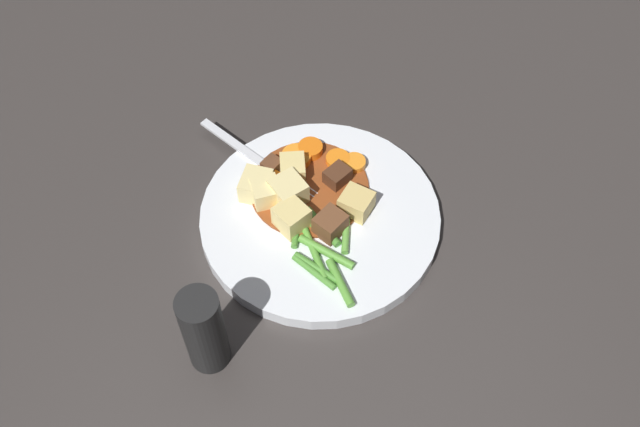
{
  "coord_description": "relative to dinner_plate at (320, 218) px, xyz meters",
  "views": [
    {
      "loc": [
        -0.47,
        0.06,
        0.69
      ],
      "look_at": [
        0.0,
        0.0,
        0.02
      ],
      "focal_mm": 42.03,
      "sensor_mm": 36.0,
      "label": 1
    }
  ],
  "objects": [
    {
      "name": "ground_plane",
      "position": [
        0.0,
        0.0,
        -0.01
      ],
      "size": [
        3.0,
        3.0,
        0.0
      ],
      "primitive_type": "plane",
      "color": "#383330"
    },
    {
      "name": "dinner_plate",
      "position": [
        0.0,
        0.0,
        0.0
      ],
      "size": [
        0.27,
        0.27,
        0.02
      ],
      "primitive_type": "cylinder",
      "color": "white",
      "rests_on": "ground_plane"
    },
    {
      "name": "stew_sauce",
      "position": [
        0.04,
        0.01,
        0.01
      ],
      "size": [
        0.13,
        0.13,
        0.0
      ],
      "primitive_type": "cylinder",
      "color": "brown",
      "rests_on": "dinner_plate"
    },
    {
      "name": "carrot_slice_0",
      "position": [
        0.04,
        0.03,
        0.02
      ],
      "size": [
        0.04,
        0.04,
        0.01
      ],
      "primitive_type": "cylinder",
      "rotation": [
        0.0,
        0.0,
        4.14
      ],
      "color": "orange",
      "rests_on": "dinner_plate"
    },
    {
      "name": "carrot_slice_1",
      "position": [
        0.09,
        -0.0,
        0.02
      ],
      "size": [
        0.04,
        0.04,
        0.01
      ],
      "primitive_type": "cylinder",
      "rotation": [
        0.0,
        0.0,
        3.91
      ],
      "color": "orange",
      "rests_on": "dinner_plate"
    },
    {
      "name": "carrot_slice_2",
      "position": [
        0.07,
        -0.03,
        0.01
      ],
      "size": [
        0.03,
        0.03,
        0.01
      ],
      "primitive_type": "cylinder",
      "rotation": [
        0.0,
        0.0,
        1.78
      ],
      "color": "orange",
      "rests_on": "dinner_plate"
    },
    {
      "name": "carrot_slice_3",
      "position": [
        0.08,
        0.02,
        0.02
      ],
      "size": [
        0.04,
        0.04,
        0.01
      ],
      "primitive_type": "cylinder",
      "rotation": [
        0.0,
        0.0,
        1.32
      ],
      "color": "orange",
      "rests_on": "dinner_plate"
    },
    {
      "name": "carrot_slice_4",
      "position": [
        0.06,
        -0.05,
        0.01
      ],
      "size": [
        0.03,
        0.03,
        0.01
      ],
      "primitive_type": "cylinder",
      "rotation": [
        0.0,
        0.0,
        2.87
      ],
      "color": "orange",
      "rests_on": "dinner_plate"
    },
    {
      "name": "carrot_slice_5",
      "position": [
        0.04,
        0.05,
        0.01
      ],
      "size": [
        0.05,
        0.05,
        0.01
      ],
      "primitive_type": "cylinder",
      "rotation": [
        0.0,
        0.0,
        0.86
      ],
      "color": "orange",
      "rests_on": "dinner_plate"
    },
    {
      "name": "carrot_slice_6",
      "position": [
        0.01,
        0.04,
        0.01
      ],
      "size": [
        0.04,
        0.04,
        0.01
      ],
      "primitive_type": "cylinder",
      "rotation": [
        0.0,
        0.0,
        5.96
      ],
      "color": "orange",
      "rests_on": "dinner_plate"
    },
    {
      "name": "potato_chunk_0",
      "position": [
        0.03,
        0.06,
        0.02
      ],
      "size": [
        0.03,
        0.03,
        0.03
      ],
      "primitive_type": "cube",
      "rotation": [
        0.0,
        0.0,
        1.74
      ],
      "color": "#EAD68C",
      "rests_on": "dinner_plate"
    },
    {
      "name": "potato_chunk_1",
      "position": [
        0.06,
        0.02,
        0.02
      ],
      "size": [
        0.03,
        0.03,
        0.03
      ],
      "primitive_type": "cube",
      "rotation": [
        0.0,
        0.0,
        6.23
      ],
      "color": "#E5CC7A",
      "rests_on": "dinner_plate"
    },
    {
      "name": "potato_chunk_2",
      "position": [
        0.02,
        0.03,
        0.02
      ],
      "size": [
        0.05,
        0.05,
        0.03
      ],
      "primitive_type": "cube",
      "rotation": [
        0.0,
        0.0,
        3.62
      ],
      "color": "#EAD68C",
      "rests_on": "dinner_plate"
    },
    {
      "name": "potato_chunk_3",
      "position": [
        0.04,
        0.07,
        0.02
      ],
      "size": [
        0.04,
        0.04,
        0.03
      ],
      "primitive_type": "cube",
      "rotation": [
        0.0,
        0.0,
        1.18
      ],
      "color": "#EAD68C",
      "rests_on": "dinner_plate"
    },
    {
      "name": "potato_chunk_4",
      "position": [
        0.0,
        -0.04,
        0.02
      ],
      "size": [
        0.04,
        0.04,
        0.02
      ],
      "primitive_type": "cube",
      "rotation": [
        0.0,
        0.0,
        5.65
      ],
      "color": "#DBBC6B",
      "rests_on": "dinner_plate"
    },
    {
      "name": "potato_chunk_5",
      "position": [
        -0.01,
        0.03,
        0.02
      ],
      "size": [
        0.04,
        0.04,
        0.03
      ],
      "primitive_type": "cube",
      "rotation": [
        0.0,
        0.0,
        2.17
      ],
      "color": "#E5CC7A",
      "rests_on": "dinner_plate"
    },
    {
      "name": "meat_chunk_0",
      "position": [
        0.07,
        0.05,
        0.02
      ],
      "size": [
        0.03,
        0.03,
        0.02
      ],
      "primitive_type": "cube",
      "rotation": [
        0.0,
        0.0,
        2.34
      ],
      "color": "#56331E",
      "rests_on": "dinner_plate"
    },
    {
      "name": "meat_chunk_1",
      "position": [
        -0.02,
        -0.01,
        0.02
      ],
      "size": [
        0.04,
        0.04,
        0.03
      ],
      "primitive_type": "cube",
      "rotation": [
        0.0,
        0.0,
        2.3
      ],
      "color": "brown",
      "rests_on": "dinner_plate"
    },
    {
      "name": "meat_chunk_2",
      "position": [
        0.04,
        -0.02,
        0.02
      ],
      "size": [
        0.03,
        0.03,
        0.02
      ],
      "primitive_type": "cube",
      "rotation": [
        0.0,
        0.0,
        2.23
      ],
      "color": "#4C2B19",
      "rests_on": "dinner_plate"
    },
    {
      "name": "green_bean_0",
      "position": [
        -0.08,
        0.02,
        0.01
      ],
      "size": [
        0.05,
        0.04,
        0.01
      ],
      "primitive_type": "cylinder",
      "rotation": [
        0.0,
        1.57,
        0.71
      ],
      "color": "#4C8E33",
      "rests_on": "dinner_plate"
    },
    {
      "name": "green_bean_1",
      "position": [
        -0.09,
        -0.01,
        0.01
      ],
      "size": [
        0.06,
        0.02,
        0.01
      ],
      "primitive_type": "cylinder",
      "rotation": [
        0.0,
        1.57,
        0.26
      ],
      "color": "#599E38",
      "rests_on": "dinner_plate"
    },
    {
      "name": "green_bean_2",
      "position": [
        -0.03,
        -0.02,
        0.01
      ],
      "size": [
        0.06,
        0.02,
        0.01
      ],
      "primitive_type": "cylinder",
      "rotation": [
        0.0,
        1.57,
        -0.2
      ],
      "color": "#66AD42",
      "rests_on": "dinner_plate"
    },
    {
      "name": "green_bean_3",
      "position": [
        -0.05,
        0.0,
        0.01
      ],
      "size": [
        0.05,
        0.06,
        0.01
      ],
      "primitive_type": "cylinder",
      "rotation": [
        0.0,
        1.57,
        0.88
      ],
      "color": "#599E38",
      "rests_on": "dinner_plate"
    },
    {
      "name": "green_bean_4",
      "position": [
        -0.01,
        0.03,
        0.01
      ],
      "size": [
        0.06,
        0.02,
        0.01
      ],
      "primitive_type": "cylinder",
      "rotation": [
        0.0,
        1.57,
        -0.25
      ],
      "color": "#4C8E33",
      "rests_on": "dinner_plate"
    },
    {
      "name": "green_bean_5",
      "position": [
        -0.05,
        0.01,
        0.01
      ],
      "size": [
        0.07,
        0.02,
        0.01
      ],
      "primitive_type": "cylinder",
      "rotation": [
        0.0,
        1.57,
        0.21
      ],
      "color": "#599E38",
      "rests_on": "dinner_plate"
    },
    {
      "name": "green_bean_6",
      "position": [
        -0.07,
        0.01,
        0.01
      ],
      "size": [
        0.04,
        0.04,
        0.01
      ],
      "primitive_type": "cylinder",
      "rotation": [
        0.0,
        1.57,
        0.82
      ],
      "color": "#4C8E33",
      "rests_on": "dinner_plate"
    },
    {
      "name": "green_bean_7",
      "position": [
        -0.02,
        0.0,
        0.01
      ],
      "size": [
        0.05,
        0.03,
        0.01
      ],
      "primitive_type": "cylinder",
      "rotation": [
        0.0,
        1.57,
        0.49
      ],
      "color": "#4C8E33",
      "rests_on": "dinner_plate"
    },
    {
      "name": "green_bean_8",
      "position": [
        -0.01,
        0.02,
        0.01
      ],
      "size": [
        0.05,
        0.04,
        0.01
      ],
      "primitive_type": "cylinder",
      "rotation": [
        0.0,
        1.57,
        0.57
      ],
      "color": "#599E38",
      "rests_on": "dinner_plate"
    },
    {
      "name": "fork",
      "position": [
        0.08,
        0.06,
        0.01
      ],
      "size": [
        0.14,
        0.13,
        0.0
      ],
      "color": "silver",
      "rests_on": "dinner_plate"
    },
    {
      "name": "pepper_mill",
      "position": [
        -0.15,
        0.13,
        0.05
      ],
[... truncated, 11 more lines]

